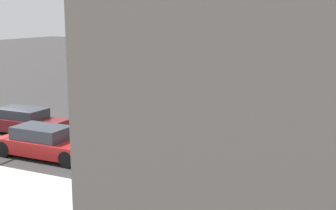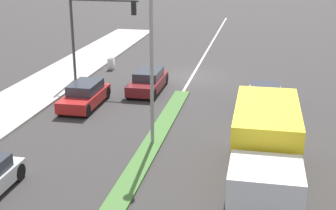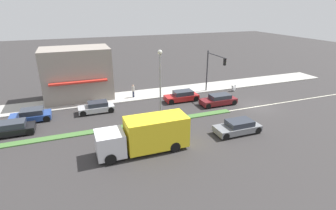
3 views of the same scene
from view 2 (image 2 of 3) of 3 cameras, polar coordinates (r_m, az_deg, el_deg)
name	(u,v)px [view 2 (image 2 of 3)]	position (r m, az deg, el deg)	size (l,w,h in m)	color
ground_plane	(114,209)	(16.59, -6.55, -12.46)	(160.00, 160.00, 0.00)	#333030
lane_marking_center	(192,76)	(32.94, 2.95, 3.51)	(0.16, 60.00, 0.01)	beige
traffic_signal_main	(93,24)	(30.97, -9.17, 9.71)	(4.59, 0.34, 5.60)	#333338
street_lamp	(151,41)	(20.15, -2.04, 7.83)	(0.44, 0.44, 7.37)	gray
warning_aframe_sign	(111,64)	(35.03, -6.93, 5.02)	(0.45, 0.53, 0.84)	silver
delivery_truck	(265,149)	(17.72, 11.77, -5.31)	(2.44, 7.50, 2.87)	silver
hatchback_red	(85,95)	(26.87, -10.11, 1.20)	(1.73, 4.26, 1.35)	#AD1E1E
suv_grey	(265,99)	(26.48, 11.70, 0.78)	(1.89, 4.41, 1.27)	slate
sedan_maroon	(148,81)	(29.40, -2.44, 2.93)	(1.76, 4.44, 1.30)	maroon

